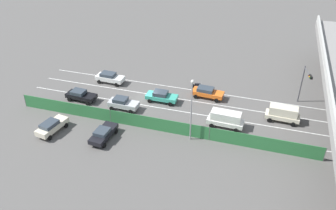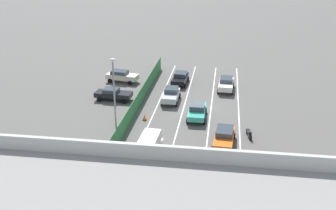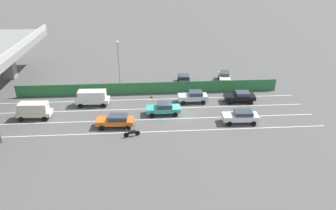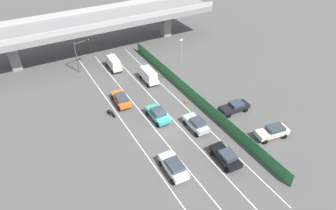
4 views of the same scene
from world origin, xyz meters
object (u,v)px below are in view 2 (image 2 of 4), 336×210
car_taxi_teal (197,111)px  car_van_white (149,147)px  car_hatchback_white (226,83)px  car_sedan_silver (171,94)px  car_taxi_orange (224,137)px  parked_sedan_cream (122,76)px  car_sedan_black (180,78)px  traffic_cone (145,117)px  car_van_cream (179,196)px  parked_sedan_dark (113,94)px  street_lamp (114,92)px  traffic_light (253,186)px  motorcycle (249,133)px

car_taxi_teal → car_van_white: size_ratio=0.96×
car_hatchback_white → car_sedan_silver: bearing=38.0°
car_sedan_silver → car_taxi_orange: bearing=121.9°
car_taxi_teal → parked_sedan_cream: bearing=-43.9°
car_sedan_black → parked_sedan_cream: bearing=3.1°
car_hatchback_white → traffic_cone: size_ratio=6.45×
car_van_cream → parked_sedan_dark: (10.71, -20.99, -0.39)m
car_van_cream → street_lamp: 13.63m
traffic_light → car_van_cream: bearing=-25.3°
motorcycle → parked_sedan_dark: bearing=-26.5°
car_taxi_teal → traffic_light: bearing=104.2°
car_hatchback_white → car_van_cream: bearing=83.4°
street_lamp → traffic_cone: size_ratio=11.63×
parked_sedan_dark → street_lamp: bearing=107.1°
car_sedan_silver → car_sedan_black: 6.85m
car_van_white → traffic_light: traffic_light is taller
car_van_white → traffic_cone: (2.10, -8.48, -0.92)m
motorcycle → car_van_cream: bearing=66.7°
parked_sedan_cream → parked_sedan_dark: bearing=95.4°
parked_sedan_dark → car_hatchback_white: bearing=-157.6°
motorcycle → street_lamp: size_ratio=0.23×
street_lamp → traffic_light: bearing=133.6°
car_sedan_silver → traffic_cone: 6.38m
parked_sedan_cream → parked_sedan_dark: (-0.65, 6.90, -0.09)m
car_van_cream → motorcycle: 14.04m
car_van_white → traffic_light: bearing=132.1°
car_taxi_orange → traffic_cone: bearing=-28.0°
car_hatchback_white → car_taxi_teal: bearing=72.3°
car_hatchback_white → car_sedan_silver: car_sedan_silver is taller
car_sedan_black → motorcycle: car_sedan_black is taller
motorcycle → street_lamp: bearing=9.3°
car_van_cream → street_lamp: street_lamp is taller
car_taxi_orange → motorcycle: size_ratio=2.48×
car_hatchback_white → motorcycle: bearing=100.1°
parked_sedan_cream → parked_sedan_dark: size_ratio=1.01×
car_hatchback_white → parked_sedan_cream: bearing=-4.8°
car_sedan_silver → traffic_light: size_ratio=0.74×
parked_sedan_cream → traffic_cone: parked_sedan_cream is taller
car_hatchback_white → car_van_cream: car_van_cream is taller
car_taxi_teal → motorcycle: size_ratio=2.38×
parked_sedan_cream → traffic_light: traffic_light is taller
traffic_light → traffic_cone: (10.54, -17.83, -3.70)m
car_taxi_teal → motorcycle: car_taxi_teal is taller
car_van_cream → parked_sedan_cream: size_ratio=0.96×
traffic_light → car_taxi_orange: bearing=-82.2°
car_hatchback_white → motorcycle: (-2.45, 13.81, -0.47)m
car_van_white → parked_sedan_dark: (7.16, -13.96, -0.40)m
street_lamp → car_van_cream: bearing=125.1°
car_taxi_teal → traffic_cone: size_ratio=6.44×
car_taxi_orange → car_sedan_silver: (6.62, -10.64, 0.03)m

